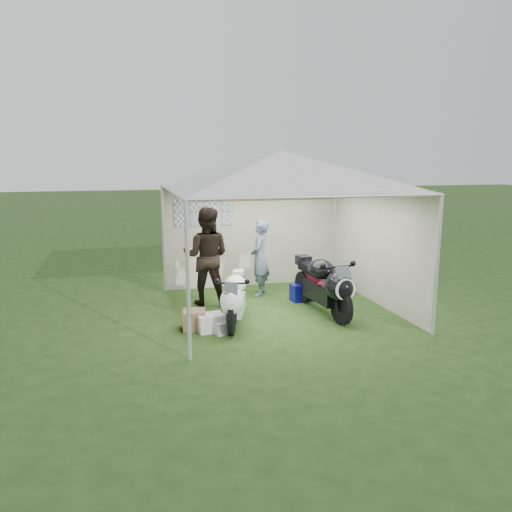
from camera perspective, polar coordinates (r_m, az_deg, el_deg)
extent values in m
plane|color=#233D14|center=(9.66, 2.71, -6.11)|extent=(80.00, 80.00, 0.00)
cylinder|color=silver|center=(7.04, -7.77, -2.99)|extent=(0.06, 0.06, 2.30)
cylinder|color=silver|center=(8.51, 19.98, -1.13)|extent=(0.06, 0.06, 2.30)
cylinder|color=silver|center=(10.95, -10.53, 1.93)|extent=(0.06, 0.06, 2.30)
cylinder|color=silver|center=(11.95, 8.97, 2.72)|extent=(0.06, 0.06, 2.30)
cube|color=beige|center=(11.28, -0.36, 2.38)|extent=(4.00, 0.02, 2.30)
cube|color=beige|center=(8.99, -9.45, 0.00)|extent=(0.02, 4.00, 2.30)
cube|color=beige|center=(10.18, 13.55, 1.13)|extent=(0.02, 4.00, 2.30)
pyramid|color=white|center=(9.24, 2.86, 9.80)|extent=(5.66, 5.66, 0.70)
cube|color=#99A5B7|center=(10.88, -8.81, 5.64)|extent=(0.22, 0.02, 0.28)
cube|color=#99A5B7|center=(10.92, -6.97, 5.71)|extent=(0.22, 0.02, 0.28)
cube|color=#99A5B7|center=(10.98, -5.16, 5.77)|extent=(0.22, 0.01, 0.28)
cube|color=#99A5B7|center=(11.04, -3.36, 5.83)|extent=(0.22, 0.01, 0.28)
cube|color=#99A5B7|center=(10.91, -8.76, 4.07)|extent=(0.22, 0.02, 0.28)
cube|color=#99A5B7|center=(10.95, -6.94, 4.15)|extent=(0.22, 0.01, 0.28)
cube|color=#99A5B7|center=(11.01, -5.13, 4.22)|extent=(0.22, 0.02, 0.28)
cube|color=#99A5B7|center=(11.07, -3.34, 4.28)|extent=(0.22, 0.01, 0.28)
cylinder|color=#D8590C|center=(11.22, 0.67, 6.44)|extent=(3.20, 0.02, 0.02)
cylinder|color=black|center=(8.24, -2.80, -7.22)|extent=(0.25, 0.53, 0.53)
cylinder|color=black|center=(9.42, -2.05, -4.87)|extent=(0.29, 0.55, 0.53)
cube|color=white|center=(8.76, -2.43, -5.61)|extent=(0.55, 0.90, 0.27)
ellipsoid|color=white|center=(8.24, -2.76, -5.15)|extent=(0.55, 0.63, 0.44)
ellipsoid|color=white|center=(8.76, -2.39, -3.21)|extent=(0.54, 0.64, 0.31)
cube|color=black|center=(9.11, -2.18, -2.99)|extent=(0.39, 0.58, 0.12)
cube|color=white|center=(9.38, -2.03, -2.14)|extent=(0.27, 0.31, 0.16)
cube|color=black|center=(9.06, -2.23, -4.05)|extent=(0.24, 0.49, 0.09)
cube|color=#3F474C|center=(8.07, -2.85, -3.79)|extent=(0.24, 0.19, 0.19)
cylinder|color=black|center=(8.85, 9.73, -5.74)|extent=(0.16, 0.64, 0.63)
cylinder|color=black|center=(10.11, 5.59, -3.51)|extent=(0.21, 0.64, 0.63)
cube|color=black|center=(9.40, 7.68, -4.14)|extent=(0.44, 1.03, 0.32)
ellipsoid|color=black|center=(8.85, 9.46, -3.46)|extent=(0.53, 0.67, 0.53)
ellipsoid|color=black|center=(9.39, 7.45, -1.49)|extent=(0.52, 0.69, 0.37)
cube|color=black|center=(9.78, 6.30, -1.35)|extent=(0.33, 0.65, 0.15)
cube|color=black|center=(10.07, 5.44, -0.49)|extent=(0.26, 0.34, 0.19)
cube|color=maroon|center=(9.72, 6.56, -2.51)|extent=(0.15, 0.59, 0.11)
cube|color=#3F474C|center=(8.68, 9.93, -1.89)|extent=(0.27, 0.17, 0.22)
cylinder|color=white|center=(8.65, 10.22, -3.81)|extent=(0.38, 0.05, 0.38)
cube|color=#1A1BD1|center=(10.24, 5.32, -4.16)|extent=(0.48, 0.33, 0.35)
imported|color=black|center=(9.84, -5.69, -0.03)|extent=(1.13, 1.01, 1.94)
imported|color=slate|center=(10.48, 0.46, -0.22)|extent=(0.60, 0.69, 1.60)
cube|color=black|center=(10.79, 8.26, -3.04)|extent=(0.55, 0.47, 0.49)
cube|color=silver|center=(8.47, -5.24, -7.59)|extent=(0.48, 0.40, 0.29)
cube|color=brown|center=(8.57, -7.08, -7.26)|extent=(0.42, 0.42, 0.33)
cube|color=#B4B9BE|center=(8.35, -3.88, -8.17)|extent=(0.34, 0.31, 0.20)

